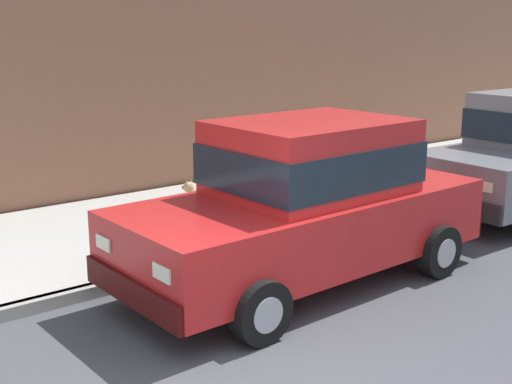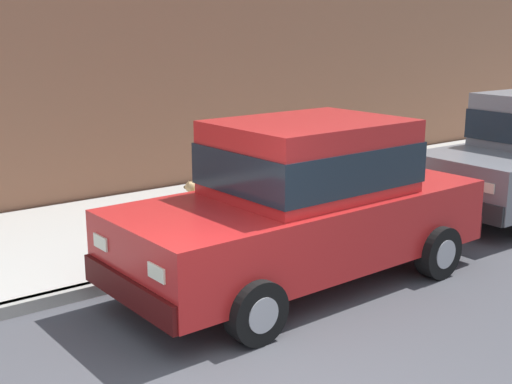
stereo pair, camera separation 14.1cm
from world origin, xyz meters
name	(u,v)px [view 1 (the left image)]	position (x,y,z in m)	size (l,w,h in m)	color
curb	(88,292)	(-3.20, 0.00, 0.07)	(0.16, 64.00, 0.14)	gray
sidewalk	(31,251)	(-5.00, 0.00, 0.07)	(3.60, 64.00, 0.14)	#A8A59E
car_red_sedan	(306,201)	(-2.09, 2.24, 0.98)	(2.12, 4.65, 1.92)	red
dog_tan	(199,194)	(-4.99, 2.66, 0.43)	(0.74, 0.31, 0.49)	tan
fire_hydrant	(389,181)	(-3.65, 5.48, 0.48)	(0.34, 0.24, 0.72)	red
building_facade	(277,57)	(-7.10, 5.95, 2.35)	(0.50, 20.00, 4.70)	#8C5B42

